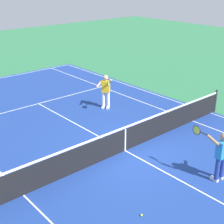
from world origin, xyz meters
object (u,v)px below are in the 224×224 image
at_px(tennis_net, 125,139).
at_px(tennis_player_near, 106,90).
at_px(tennis_ball, 142,215).
at_px(tennis_player_far, 221,154).

height_order(tennis_net, tennis_player_near, tennis_player_near).
bearing_deg(tennis_player_near, tennis_ball, 147.02).
bearing_deg(tennis_ball, tennis_player_far, -96.59).
relative_size(tennis_player_far, tennis_ball, 25.71).
xyz_separation_m(tennis_net, tennis_player_near, (3.71, -2.19, 0.44)).
distance_m(tennis_player_far, tennis_ball, 3.21).
bearing_deg(tennis_net, tennis_player_near, -30.54).
relative_size(tennis_net, tennis_player_far, 6.89).
relative_size(tennis_player_near, tennis_player_far, 1.00).
bearing_deg(tennis_player_far, tennis_player_near, -10.13).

